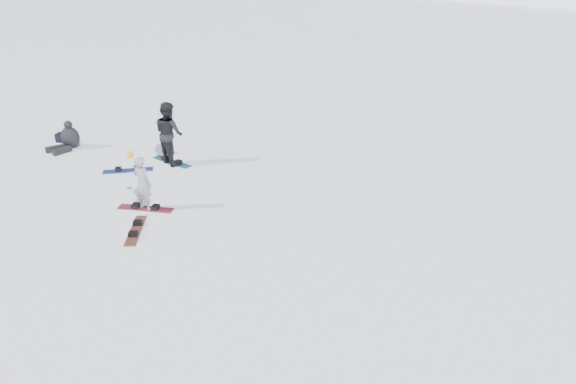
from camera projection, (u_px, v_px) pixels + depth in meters
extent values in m
plane|color=white|center=(178.00, 222.00, 14.29)|extent=(420.00, 420.00, 0.00)
cube|color=white|center=(563.00, 9.00, 56.06)|extent=(90.00, 14.00, 5.00)
imported|color=gray|center=(143.00, 183.00, 14.62)|extent=(0.57, 0.39, 1.51)
sphere|color=#E4A30C|center=(130.00, 155.00, 14.28)|extent=(0.18, 0.18, 0.18)
imported|color=black|center=(169.00, 133.00, 17.42)|extent=(1.12, 0.97, 1.98)
ellipsoid|color=black|center=(70.00, 137.00, 18.85)|extent=(0.81, 0.73, 0.71)
sphere|color=black|center=(68.00, 125.00, 18.66)|extent=(0.27, 0.27, 0.27)
cube|color=black|center=(62.00, 151.00, 18.51)|extent=(0.26, 0.64, 0.18)
cube|color=black|center=(55.00, 149.00, 18.68)|extent=(0.41, 0.64, 0.18)
cube|color=black|center=(63.00, 138.00, 19.45)|extent=(0.52, 0.42, 0.30)
cube|color=maroon|center=(146.00, 209.00, 14.95)|extent=(1.49, 0.85, 0.03)
cube|color=#19648A|center=(172.00, 162.00, 17.84)|extent=(1.51, 0.36, 0.03)
cube|color=brown|center=(136.00, 230.00, 13.89)|extent=(1.10, 1.38, 0.03)
cube|color=navy|center=(128.00, 171.00, 17.22)|extent=(1.28, 1.24, 0.03)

